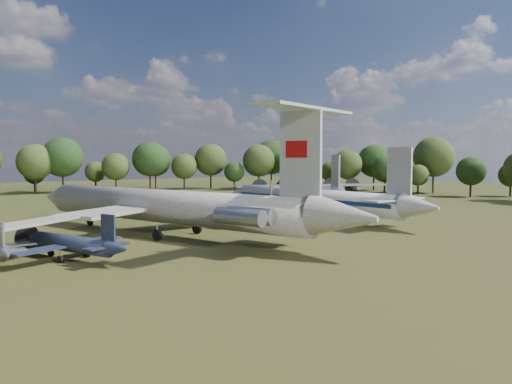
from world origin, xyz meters
TOP-DOWN VIEW (x-y plane):
  - ground at (0.00, 0.00)m, footprint 300.00×300.00m
  - il62_airliner at (-3.03, -1.43)m, footprint 60.36×68.89m
  - tu104_jet at (23.52, 1.29)m, footprint 38.22×49.03m
  - an12_transport at (34.62, 13.53)m, footprint 39.92×41.92m
  - small_prop_west at (-16.52, -9.81)m, footprint 16.74×18.99m
  - person_on_il62 at (1.93, -16.54)m, footprint 0.70×0.68m

SIDE VIEW (x-z plane):
  - ground at x=0.00m, z-range 0.00..0.00m
  - small_prop_west at x=-16.52m, z-range 0.00..2.31m
  - an12_transport at x=34.62m, z-range 0.00..4.39m
  - tu104_jet at x=23.52m, z-range 0.00..4.67m
  - il62_airliner at x=-3.03m, z-range 0.00..5.68m
  - person_on_il62 at x=1.93m, z-range 5.68..7.29m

